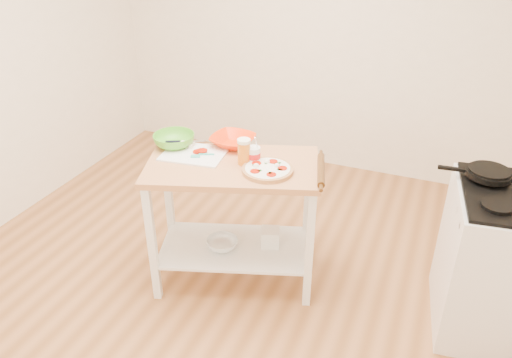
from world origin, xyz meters
The scene contains 15 objects.
room_shell centered at (0.00, 0.00, 1.35)m, with size 4.04×4.54×2.74m.
prep_island centered at (0.05, 0.29, 0.64)m, with size 1.22×0.91×0.90m.
gas_stove centered at (1.69, 0.47, 0.47)m, with size 0.69×0.78×1.11m.
skillet centered at (1.52, 0.61, 0.97)m, with size 0.41×0.26×0.03m.
pizza centered at (0.29, 0.27, 0.92)m, with size 0.32×0.32×0.05m.
cutting_board centered at (-0.24, 0.32, 0.91)m, with size 0.43×0.34×0.04m.
spatula centered at (-0.18, 0.29, 0.92)m, with size 0.14×0.10×0.01m.
knife centered at (-0.40, 0.42, 0.92)m, with size 0.25×0.15×0.01m.
orange_bowl centered at (-0.06, 0.53, 0.94)m, with size 0.29×0.29×0.07m, color #FF3408.
green_bowl centered at (-0.42, 0.37, 0.94)m, with size 0.28×0.28×0.09m, color #53AE28.
beer_pint centered at (0.11, 0.32, 0.98)m, with size 0.08×0.08×0.17m.
yogurt_tub centered at (0.16, 0.36, 0.95)m, with size 0.09×0.09×0.19m.
rolling_pin centered at (0.60, 0.37, 0.92)m, with size 0.04×0.04×0.38m, color #533113.
shelf_glass_bowl centered at (-0.02, 0.24, 0.29)m, with size 0.21×0.21×0.07m, color silver.
shelf_bin centered at (0.27, 0.40, 0.32)m, with size 0.12×0.12×0.12m, color white.
Camera 1 is at (1.24, -2.24, 2.34)m, focal length 35.00 mm.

